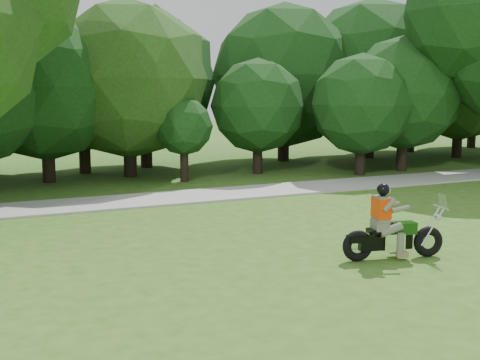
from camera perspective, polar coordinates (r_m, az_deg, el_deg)
ground at (r=13.87m, az=18.66°, el=-6.09°), size 100.00×100.00×0.00m
walkway at (r=20.31m, az=3.24°, el=-0.95°), size 60.00×2.20×0.06m
tree_line at (r=26.51m, az=-0.15°, el=9.23°), size 39.85×12.74×7.76m
chopper_motorcycle at (r=12.50m, az=13.93°, el=-4.76°), size 2.18×0.80×1.57m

